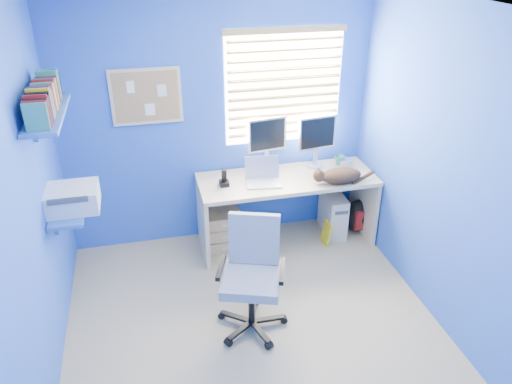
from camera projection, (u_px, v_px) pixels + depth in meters
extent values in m
cube|color=tan|center=(257.00, 335.00, 4.02)|extent=(3.00, 3.20, 0.00)
cube|color=white|center=(257.00, 7.00, 2.85)|extent=(3.00, 3.20, 0.00)
cube|color=blue|center=(218.00, 121.00, 4.81)|extent=(3.00, 0.01, 2.50)
cube|color=blue|center=(348.00, 379.00, 2.06)|extent=(3.00, 0.01, 2.50)
cube|color=blue|center=(25.00, 226.00, 3.13)|extent=(0.01, 3.20, 2.50)
cube|color=blue|center=(451.00, 176.00, 3.75)|extent=(0.01, 3.20, 2.50)
cube|color=tan|center=(286.00, 210.00, 5.05)|extent=(1.74, 0.65, 0.74)
cube|color=silver|center=(263.00, 173.00, 4.71)|extent=(0.36, 0.30, 0.22)
cube|color=silver|center=(267.00, 143.00, 4.95)|extent=(0.41, 0.18, 0.54)
cube|color=silver|center=(316.00, 141.00, 4.99)|extent=(0.41, 0.17, 0.54)
cube|color=black|center=(224.00, 177.00, 4.70)|extent=(0.10, 0.11, 0.17)
imported|color=#348970|center=(339.00, 160.00, 5.12)|extent=(0.10, 0.09, 0.10)
cylinder|color=silver|center=(346.00, 162.00, 5.11)|extent=(0.13, 0.13, 0.07)
ellipsoid|color=black|center=(341.00, 176.00, 4.75)|extent=(0.43, 0.25, 0.15)
cube|color=beige|center=(333.00, 213.00, 5.29)|extent=(0.21, 0.45, 0.45)
cube|color=tan|center=(223.00, 230.00, 5.04)|extent=(0.35, 0.28, 0.41)
cube|color=yellow|center=(326.00, 233.00, 5.14)|extent=(0.03, 0.17, 0.24)
ellipsoid|color=black|center=(358.00, 216.00, 5.33)|extent=(0.34, 0.28, 0.36)
cylinder|color=black|center=(252.00, 324.00, 4.09)|extent=(0.69, 0.69, 0.06)
cylinder|color=black|center=(252.00, 303.00, 3.99)|extent=(0.06, 0.06, 0.37)
cube|color=#8C92A5|center=(251.00, 281.00, 3.88)|extent=(0.57, 0.57, 0.08)
cube|color=#8C92A5|center=(254.00, 239.00, 3.95)|extent=(0.40, 0.19, 0.42)
cube|color=white|center=(284.00, 87.00, 4.80)|extent=(1.15, 0.01, 1.10)
cube|color=tan|center=(284.00, 88.00, 4.77)|extent=(1.10, 0.03, 1.00)
cube|color=tan|center=(146.00, 97.00, 4.52)|extent=(0.64, 0.02, 0.52)
cube|color=tan|center=(146.00, 97.00, 4.51)|extent=(0.58, 0.01, 0.46)
cube|color=#3867BD|center=(68.00, 210.00, 3.95)|extent=(0.26, 0.55, 0.03)
cube|color=silver|center=(71.00, 198.00, 3.91)|extent=(0.42, 0.34, 0.18)
cube|color=#3867BD|center=(47.00, 114.00, 3.58)|extent=(0.24, 0.90, 0.03)
cube|color=navy|center=(42.00, 97.00, 3.52)|extent=(0.15, 0.80, 0.22)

